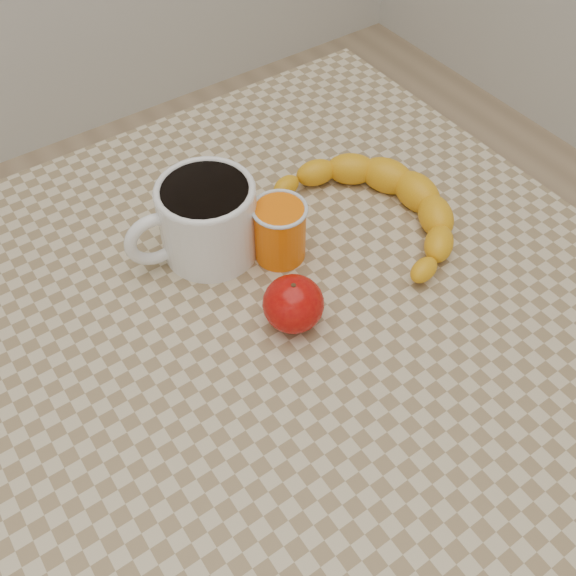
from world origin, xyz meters
TOP-DOWN VIEW (x-y plane):
  - ground at (0.00, 0.00)m, footprint 3.00×3.00m
  - table at (0.00, 0.00)m, footprint 0.80×0.80m
  - coffee_mug at (-0.03, 0.12)m, footprint 0.17×0.13m
  - orange_juice_glass at (0.03, 0.06)m, footprint 0.07×0.07m
  - apple at (-0.01, -0.03)m, footprint 0.09×0.09m
  - banana at (0.17, 0.04)m, footprint 0.23×0.31m

SIDE VIEW (x-z plane):
  - ground at x=0.00m, z-range 0.00..0.00m
  - table at x=0.00m, z-range 0.29..1.04m
  - banana at x=0.17m, z-range 0.75..0.80m
  - apple at x=-0.01m, z-range 0.75..0.81m
  - orange_juice_glass at x=0.03m, z-range 0.75..0.83m
  - coffee_mug at x=-0.03m, z-range 0.75..0.85m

